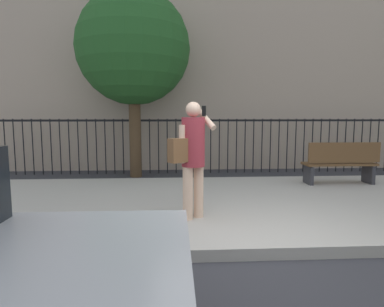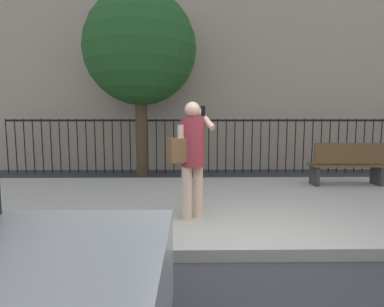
# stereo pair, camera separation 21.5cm
# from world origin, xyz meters

# --- Properties ---
(ground_plane) EXTENTS (60.00, 60.00, 0.00)m
(ground_plane) POSITION_xyz_m (0.00, 0.00, 0.00)
(ground_plane) COLOR #333338
(sidewalk) EXTENTS (28.00, 4.40, 0.15)m
(sidewalk) POSITION_xyz_m (0.00, 2.20, 0.07)
(sidewalk) COLOR #B2ADA3
(sidewalk) RESTS_ON ground
(iron_fence) EXTENTS (12.03, 0.04, 1.60)m
(iron_fence) POSITION_xyz_m (0.00, 5.90, 1.02)
(iron_fence) COLOR black
(iron_fence) RESTS_ON ground
(pedestrian_on_phone) EXTENTS (0.72, 0.63, 1.72)m
(pedestrian_on_phone) POSITION_xyz_m (-0.71, 1.16, 1.15)
(pedestrian_on_phone) COLOR beige
(pedestrian_on_phone) RESTS_ON sidewalk
(street_bench) EXTENTS (1.60, 0.45, 0.95)m
(street_bench) POSITION_xyz_m (2.76, 3.40, 0.65)
(street_bench) COLOR brown
(street_bench) RESTS_ON sidewalk
(street_tree_near) EXTENTS (3.01, 3.01, 4.98)m
(street_tree_near) POSITION_xyz_m (-2.02, 5.40, 3.46)
(street_tree_near) COLOR #4C3823
(street_tree_near) RESTS_ON ground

